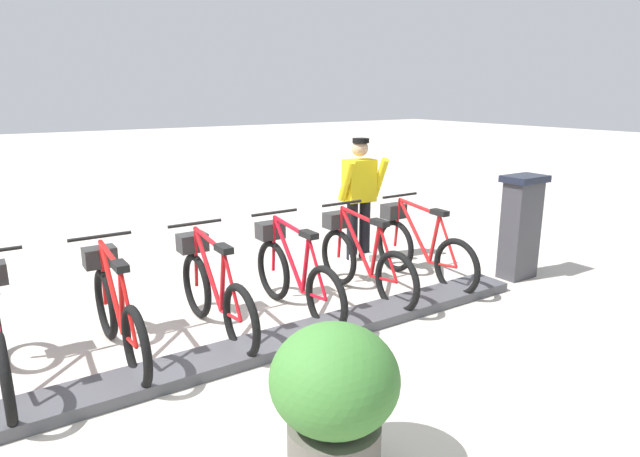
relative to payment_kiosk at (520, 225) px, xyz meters
name	(u,v)px	position (x,y,z in m)	size (l,w,h in m)	color
ground_plane	(264,352)	(-0.05, 3.58, -0.67)	(60.00, 60.00, 0.00)	#BDB2A6
dock_rail_base	(264,347)	(-0.05, 3.58, -0.62)	(0.44, 6.12, 0.10)	#47474C
payment_kiosk	(520,225)	(0.00, 0.00, 0.00)	(0.36, 0.52, 1.28)	#38383D
bike_docked_0	(420,247)	(0.57, 1.12, -0.24)	(1.72, 0.54, 1.02)	black
bike_docked_1	(362,259)	(0.57, 2.00, -0.24)	(1.72, 0.54, 1.02)	black
bike_docked_2	(294,273)	(0.57, 2.89, -0.24)	(1.72, 0.54, 1.02)	black
bike_docked_3	(213,290)	(0.57, 3.78, -0.24)	(1.72, 0.54, 1.02)	black
bike_docked_4	(117,310)	(0.57, 4.66, -0.24)	(1.72, 0.54, 1.02)	black
worker_near_rack	(359,195)	(1.66, 1.21, 0.24)	(0.50, 0.65, 1.66)	white
planter_bush	(334,396)	(-1.72, 3.98, -0.12)	(0.76, 0.76, 0.97)	#59544C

